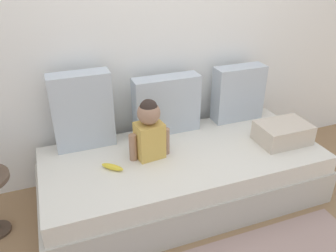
{
  "coord_description": "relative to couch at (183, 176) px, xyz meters",
  "views": [
    {
      "loc": [
        -0.87,
        -1.98,
        1.79
      ],
      "look_at": [
        -0.13,
        0.0,
        0.67
      ],
      "focal_mm": 36.27,
      "sensor_mm": 36.0,
      "label": 1
    }
  ],
  "objects": [
    {
      "name": "toddler",
      "position": [
        -0.25,
        0.04,
        0.44
      ],
      "size": [
        0.31,
        0.17,
        0.45
      ],
      "color": "gold",
      "rests_on": "couch"
    },
    {
      "name": "back_wall",
      "position": [
        0.0,
        0.6,
        1.07
      ],
      "size": [
        5.35,
        0.1,
        2.56
      ],
      "primitive_type": "cube",
      "color": "white",
      "rests_on": "ground"
    },
    {
      "name": "banana",
      "position": [
        -0.55,
        -0.03,
        0.23
      ],
      "size": [
        0.15,
        0.15,
        0.04
      ],
      "primitive_type": "ellipsoid",
      "rotation": [
        0.0,
        0.0,
        -0.76
      ],
      "color": "yellow",
      "rests_on": "couch"
    },
    {
      "name": "folded_blanket",
      "position": [
        0.79,
        -0.12,
        0.29
      ],
      "size": [
        0.4,
        0.28,
        0.16
      ],
      "primitive_type": "cube",
      "color": "beige",
      "rests_on": "couch"
    },
    {
      "name": "throw_pillow_center",
      "position": [
        0.0,
        0.37,
        0.45
      ],
      "size": [
        0.54,
        0.16,
        0.47
      ],
      "primitive_type": "cube",
      "color": "#B2BCC6",
      "rests_on": "couch"
    },
    {
      "name": "ground_plane",
      "position": [
        0.0,
        0.0,
        -0.21
      ],
      "size": [
        12.0,
        12.0,
        0.0
      ],
      "primitive_type": "plane",
      "color": "#93704C"
    },
    {
      "name": "couch",
      "position": [
        0.0,
        0.0,
        0.0
      ],
      "size": [
        2.15,
        0.94,
        0.42
      ],
      "color": "beige",
      "rests_on": "ground"
    },
    {
      "name": "throw_pillow_left",
      "position": [
        -0.67,
        0.37,
        0.51
      ],
      "size": [
        0.44,
        0.16,
        0.59
      ],
      "primitive_type": "cube",
      "color": "#B2BCC6",
      "rests_on": "couch"
    },
    {
      "name": "throw_pillow_right",
      "position": [
        0.67,
        0.37,
        0.45
      ],
      "size": [
        0.44,
        0.16,
        0.48
      ],
      "primitive_type": "cube",
      "color": "#B2BCC6",
      "rests_on": "couch"
    }
  ]
}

